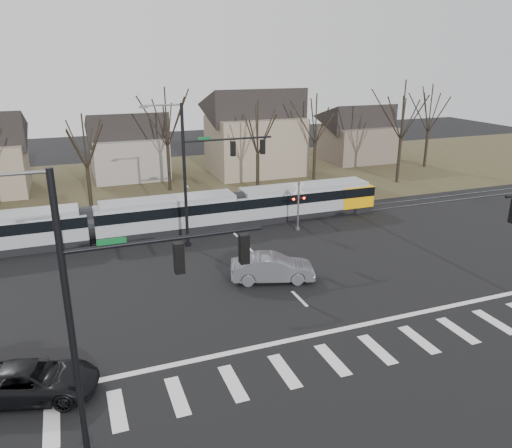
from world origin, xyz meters
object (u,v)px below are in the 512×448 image
object	(u,v)px
tram	(167,214)
rail_crossing_signal	(298,207)
suv	(32,381)
sedan	(272,268)

from	to	relation	value
tram	rail_crossing_signal	size ratio (longest dim) A/B	9.05
suv	rail_crossing_signal	world-z (taller)	rail_crossing_signal
sedan	rail_crossing_signal	bearing A→B (deg)	-17.29
tram	rail_crossing_signal	bearing A→B (deg)	-18.17
sedan	suv	bearing A→B (deg)	134.12
rail_crossing_signal	suv	bearing A→B (deg)	-142.08
tram	suv	bearing A→B (deg)	-116.93
suv	rail_crossing_signal	xyz separation A→B (m)	(18.86, 14.69, 1.16)
rail_crossing_signal	sedan	bearing A→B (deg)	-124.67
sedan	rail_crossing_signal	world-z (taller)	rail_crossing_signal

